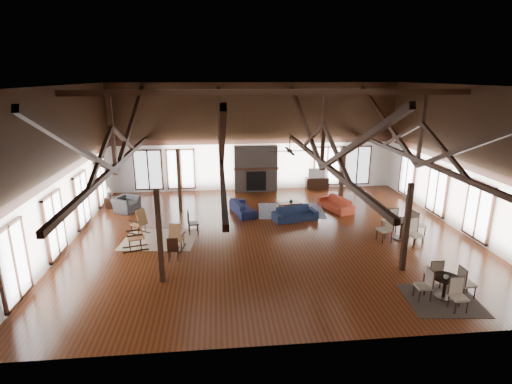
{
  "coord_description": "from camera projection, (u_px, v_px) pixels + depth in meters",
  "views": [
    {
      "loc": [
        -2.15,
        -15.24,
        6.36
      ],
      "look_at": [
        -0.54,
        1.0,
        1.58
      ],
      "focal_mm": 28.0,
      "sensor_mm": 36.0,
      "label": 1
    }
  ],
  "objects": [
    {
      "name": "cafe_table_near",
      "position": [
        445.0,
        283.0,
        11.74
      ],
      "size": [
        1.8,
        1.8,
        0.94
      ],
      "rotation": [
        0.0,
        0.0,
        0.01
      ],
      "color": "black",
      "rests_on": "floor"
    },
    {
      "name": "cup_far",
      "position": [
        405.0,
        220.0,
        15.85
      ],
      "size": [
        0.16,
        0.16,
        0.09
      ],
      "primitive_type": "imported",
      "rotation": [
        0.0,
        0.0,
        0.43
      ],
      "color": "#B2B2B2",
      "rests_on": "cafe_table_far"
    },
    {
      "name": "wall_front",
      "position": [
        315.0,
        230.0,
        9.02
      ],
      "size": [
        16.0,
        0.02,
        6.0
      ],
      "primitive_type": "cube",
      "color": "white",
      "rests_on": "floor"
    },
    {
      "name": "sofa_orange",
      "position": [
        335.0,
        204.0,
        19.6
      ],
      "size": [
        2.21,
        1.43,
        0.6
      ],
      "primitive_type": "imported",
      "rotation": [
        0.0,
        0.0,
        -1.24
      ],
      "color": "#B03A22",
      "rests_on": "floor"
    },
    {
      "name": "ceiling",
      "position": [
        273.0,
        85.0,
        14.86
      ],
      "size": [
        16.0,
        14.0,
        0.02
      ],
      "primitive_type": "cube",
      "color": "black",
      "rests_on": "wall_back"
    },
    {
      "name": "wall_left",
      "position": [
        61.0,
        169.0,
        14.95
      ],
      "size": [
        0.02,
        14.0,
        6.0
      ],
      "primitive_type": "cube",
      "color": "white",
      "rests_on": "floor"
    },
    {
      "name": "roof_truss",
      "position": [
        272.0,
        138.0,
        15.41
      ],
      "size": [
        15.6,
        14.07,
        3.14
      ],
      "color": "black",
      "rests_on": "wall_back"
    },
    {
      "name": "cup_near",
      "position": [
        446.0,
        277.0,
        11.57
      ],
      "size": [
        0.17,
        0.17,
        0.11
      ],
      "primitive_type": "imported",
      "rotation": [
        0.0,
        0.0,
        -0.31
      ],
      "color": "#B2B2B2",
      "rests_on": "cafe_table_near"
    },
    {
      "name": "wall_right",
      "position": [
        464.0,
        160.0,
        16.46
      ],
      "size": [
        0.02,
        14.0,
        6.0
      ],
      "primitive_type": "cube",
      "color": "white",
      "rests_on": "floor"
    },
    {
      "name": "side_chair_b",
      "position": [
        173.0,
        247.0,
        14.08
      ],
      "size": [
        0.39,
        0.39,
        0.91
      ],
      "rotation": [
        0.0,
        0.0,
        -0.01
      ],
      "color": "black",
      "rests_on": "floor"
    },
    {
      "name": "side_chair_a",
      "position": [
        191.0,
        221.0,
        16.49
      ],
      "size": [
        0.49,
        0.49,
        1.01
      ],
      "rotation": [
        0.0,
        0.0,
        -1.4
      ],
      "color": "black",
      "rests_on": "floor"
    },
    {
      "name": "vase",
      "position": [
        291.0,
        201.0,
        19.29
      ],
      "size": [
        0.21,
        0.21,
        0.19
      ],
      "primitive_type": "imported",
      "rotation": [
        0.0,
        0.0,
        -0.2
      ],
      "color": "#B2B2B2",
      "rests_on": "coffee_table"
    },
    {
      "name": "post_grid",
      "position": [
        272.0,
        200.0,
        16.12
      ],
      "size": [
        8.16,
        7.16,
        3.05
      ],
      "color": "black",
      "rests_on": "floor"
    },
    {
      "name": "ceiling_fan",
      "position": [
        290.0,
        150.0,
        14.59
      ],
      "size": [
        1.6,
        1.6,
        0.75
      ],
      "color": "black",
      "rests_on": "roof_truss"
    },
    {
      "name": "fireplace",
      "position": [
        256.0,
        169.0,
        22.55
      ],
      "size": [
        2.5,
        0.69,
        2.6
      ],
      "color": "brown",
      "rests_on": "floor"
    },
    {
      "name": "floor",
      "position": [
        271.0,
        235.0,
        16.54
      ],
      "size": [
        16.0,
        16.0,
        0.0
      ],
      "primitive_type": "plane",
      "color": "#562712",
      "rests_on": "ground"
    },
    {
      "name": "armchair",
      "position": [
        126.0,
        204.0,
        19.34
      ],
      "size": [
        1.44,
        1.38,
        0.72
      ],
      "primitive_type": "imported",
      "rotation": [
        0.0,
        0.0,
        1.09
      ],
      "color": "#353538",
      "rests_on": "floor"
    },
    {
      "name": "coffee_table",
      "position": [
        289.0,
        204.0,
        19.37
      ],
      "size": [
        1.19,
        0.72,
        0.43
      ],
      "rotation": [
        0.0,
        0.0,
        0.14
      ],
      "color": "brown",
      "rests_on": "floor"
    },
    {
      "name": "cafe_table_far",
      "position": [
        402.0,
        226.0,
        15.99
      ],
      "size": [
        2.17,
        2.17,
        1.11
      ],
      "rotation": [
        0.0,
        0.0,
        0.22
      ],
      "color": "black",
      "rests_on": "floor"
    },
    {
      "name": "rug_navy",
      "position": [
        291.0,
        211.0,
        19.5
      ],
      "size": [
        3.34,
        2.63,
        0.01
      ],
      "primitive_type": "cube",
      "rotation": [
        0.0,
        0.0,
        -0.09
      ],
      "color": "#171742",
      "rests_on": "floor"
    },
    {
      "name": "side_table_lamp",
      "position": [
        110.0,
        200.0,
        19.8
      ],
      "size": [
        0.43,
        0.43,
        1.1
      ],
      "color": "black",
      "rests_on": "floor"
    },
    {
      "name": "rocking_chair_a",
      "position": [
        140.0,
        222.0,
        16.5
      ],
      "size": [
        0.96,
        0.85,
        1.11
      ],
      "rotation": [
        0.0,
        0.0,
        0.98
      ],
      "color": "#925D37",
      "rests_on": "floor"
    },
    {
      "name": "rug_tan",
      "position": [
        160.0,
        239.0,
        16.09
      ],
      "size": [
        3.1,
        2.56,
        0.01
      ],
      "primitive_type": "cube",
      "rotation": [
        0.0,
        0.0,
        -0.11
      ],
      "color": "tan",
      "rests_on": "floor"
    },
    {
      "name": "rocking_chair_b",
      "position": [
        176.0,
        237.0,
        15.01
      ],
      "size": [
        0.6,
        0.9,
        1.07
      ],
      "rotation": [
        0.0,
        0.0,
        -0.21
      ],
      "color": "#925D37",
      "rests_on": "floor"
    },
    {
      "name": "wall_back",
      "position": [
        255.0,
        138.0,
        22.39
      ],
      "size": [
        16.0,
        0.02,
        6.0
      ],
      "primitive_type": "cube",
      "color": "white",
      "rests_on": "floor"
    },
    {
      "name": "rug_dark",
      "position": [
        442.0,
        300.0,
        11.74
      ],
      "size": [
        2.23,
        2.06,
        0.01
      ],
      "primitive_type": "cube",
      "rotation": [
        0.0,
        0.0,
        -0.09
      ],
      "color": "black",
      "rests_on": "floor"
    },
    {
      "name": "tv_console",
      "position": [
        317.0,
        183.0,
        23.24
      ],
      "size": [
        1.29,
        0.48,
        0.65
      ],
      "primitive_type": "cube",
      "color": "black",
      "rests_on": "floor"
    },
    {
      "name": "television",
      "position": [
        317.0,
        173.0,
        23.06
      ],
      "size": [
        1.02,
        0.15,
        0.59
      ],
      "primitive_type": "imported",
      "rotation": [
        0.0,
        0.0,
        -0.01
      ],
      "color": "#B2B2B2",
      "rests_on": "tv_console"
    },
    {
      "name": "sofa_navy_left",
      "position": [
        243.0,
        207.0,
        19.06
      ],
      "size": [
        2.14,
        1.26,
        0.59
      ],
      "primitive_type": "imported",
      "rotation": [
        0.0,
        0.0,
        1.82
      ],
      "color": "#171B3F",
      "rests_on": "floor"
    },
    {
      "name": "sofa_navy_front",
      "position": [
        295.0,
        214.0,
        18.19
      ],
      "size": [
        2.16,
        1.25,
        0.59
      ],
      "primitive_type": "imported",
      "rotation": [
        0.0,
        0.0,
        0.24
      ],
      "color": "#151F3A",
      "rests_on": "floor"
    },
    {
      "name": "rocking_chair_c",
      "position": [
        138.0,
        235.0,
        15.06
      ],
      "size": [
        1.04,
        0.72,
        1.22
      ],
      "rotation": [
        0.0,
        0.0,
        1.82
      ],
      "color": "#925D37",
      "rests_on": "floor"
    }
  ]
}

